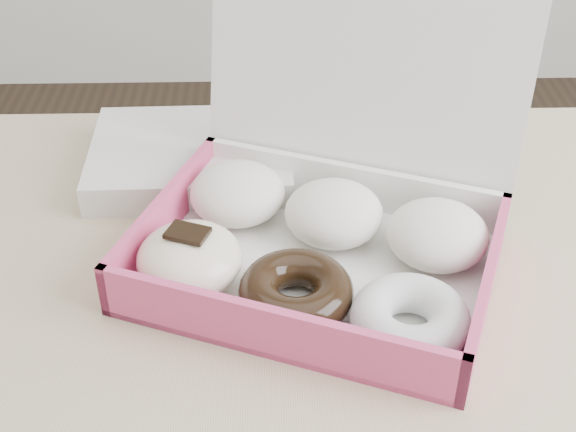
{
  "coord_description": "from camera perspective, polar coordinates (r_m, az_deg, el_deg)",
  "views": [
    {
      "loc": [
        -0.06,
        -0.52,
        1.25
      ],
      "look_at": [
        -0.05,
        0.07,
        0.82
      ],
      "focal_mm": 50.0,
      "sensor_mm": 36.0,
      "label": 1
    }
  ],
  "objects": [
    {
      "name": "table",
      "position": [
        0.78,
        3.9,
        -11.91
      ],
      "size": [
        1.2,
        0.8,
        0.75
      ],
      "color": "tan",
      "rests_on": "ground"
    },
    {
      "name": "donut_box",
      "position": [
        0.77,
        2.23,
        -1.03
      ],
      "size": [
        0.41,
        0.39,
        0.24
      ],
      "rotation": [
        0.0,
        0.0,
        -0.37
      ],
      "color": "white",
      "rests_on": "table"
    },
    {
      "name": "newspapers",
      "position": [
        0.92,
        -6.87,
        4.17
      ],
      "size": [
        0.23,
        0.18,
        0.04
      ],
      "primitive_type": "cube",
      "rotation": [
        0.0,
        0.0,
        0.02
      ],
      "color": "white",
      "rests_on": "table"
    }
  ]
}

